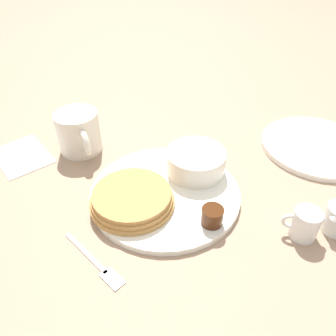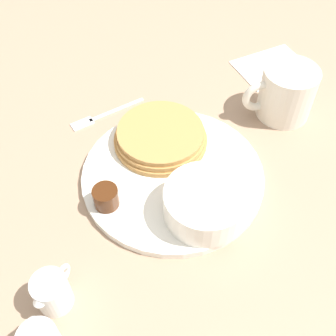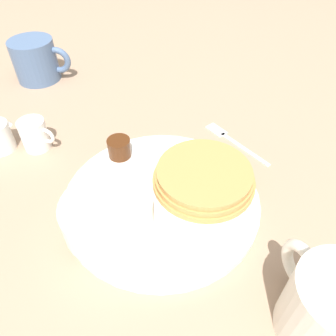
{
  "view_description": "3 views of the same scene",
  "coord_description": "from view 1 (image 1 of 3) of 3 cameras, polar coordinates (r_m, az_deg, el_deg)",
  "views": [
    {
      "loc": [
        0.4,
        -0.23,
        0.43
      ],
      "look_at": [
        -0.02,
        0.02,
        0.05
      ],
      "focal_mm": 35.0,
      "sensor_mm": 36.0,
      "label": 1
    },
    {
      "loc": [
        0.12,
        0.39,
        0.52
      ],
      "look_at": [
        0.01,
        0.02,
        0.05
      ],
      "focal_mm": 45.0,
      "sensor_mm": 36.0,
      "label": 2
    },
    {
      "loc": [
        -0.29,
        0.11,
        0.37
      ],
      "look_at": [
        0.01,
        -0.02,
        0.05
      ],
      "focal_mm": 35.0,
      "sensor_mm": 36.0,
      "label": 3
    }
  ],
  "objects": [
    {
      "name": "ground_plane",
      "position": [
        0.63,
        -0.48,
        -4.79
      ],
      "size": [
        4.0,
        4.0,
        0.0
      ],
      "primitive_type": "plane",
      "color": "#9E7F66"
    },
    {
      "name": "plate",
      "position": [
        0.62,
        -0.49,
        -4.38
      ],
      "size": [
        0.28,
        0.28,
        0.01
      ],
      "color": "white",
      "rests_on": "ground_plane"
    },
    {
      "name": "pancake_stack",
      "position": [
        0.59,
        -6.48,
        -5.03
      ],
      "size": [
        0.15,
        0.15,
        0.03
      ],
      "color": "#B78447",
      "rests_on": "plate"
    },
    {
      "name": "bowl",
      "position": [
        0.65,
        4.89,
        1.25
      ],
      "size": [
        0.12,
        0.12,
        0.05
      ],
      "color": "white",
      "rests_on": "plate"
    },
    {
      "name": "syrup_cup",
      "position": [
        0.55,
        7.71,
        -8.29
      ],
      "size": [
        0.04,
        0.04,
        0.03
      ],
      "color": "#47230F",
      "rests_on": "plate"
    },
    {
      "name": "butter_ramekin",
      "position": [
        0.66,
        7.28,
        0.94
      ],
      "size": [
        0.04,
        0.04,
        0.04
      ],
      "color": "white",
      "rests_on": "plate"
    },
    {
      "name": "coffee_mug",
      "position": [
        0.74,
        -15.25,
        5.99
      ],
      "size": [
        0.13,
        0.09,
        0.09
      ],
      "color": "silver",
      "rests_on": "ground_plane"
    },
    {
      "name": "creamer_pitcher_near",
      "position": [
        0.58,
        22.73,
        -8.94
      ],
      "size": [
        0.05,
        0.05,
        0.06
      ],
      "color": "white",
      "rests_on": "ground_plane"
    },
    {
      "name": "fork",
      "position": [
        0.53,
        -12.02,
        -16.18
      ],
      "size": [
        0.14,
        0.05,
        0.0
      ],
      "color": "silver",
      "rests_on": "ground_plane"
    },
    {
      "name": "napkin",
      "position": [
        0.79,
        -24.08,
        1.99
      ],
      "size": [
        0.15,
        0.12,
        0.0
      ],
      "color": "white",
      "rests_on": "ground_plane"
    },
    {
      "name": "far_plate",
      "position": [
        0.82,
        24.52,
        3.5
      ],
      "size": [
        0.25,
        0.25,
        0.01
      ],
      "color": "white",
      "rests_on": "ground_plane"
    }
  ]
}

